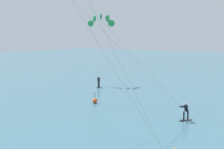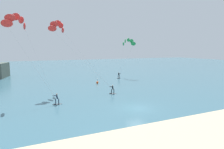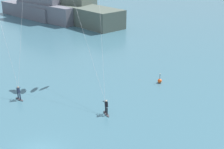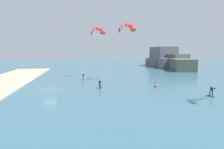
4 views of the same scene
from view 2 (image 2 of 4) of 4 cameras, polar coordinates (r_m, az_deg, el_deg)
The scene contains 6 objects.
ground_plane at distance 28.05m, azimuth 7.21°, elevation -9.80°, with size 240.00×240.00×0.00m, color #386070.
sand_strip at distance 19.76m, azimuth 25.90°, elevation -18.02°, with size 80.00×11.71×0.16m, color #C6B289.
kitesurfer_nearshore at distance 33.41m, azimuth -26.03°, elevation 13.12°, with size 7.76×6.58×13.70m.
kitesurfer_mid_water at distance 39.94m, azimuth -15.07°, elevation 12.81°, with size 11.20×10.13×13.85m.
kitesurfer_far_out at distance 58.50m, azimuth 4.70°, elevation 9.11°, with size 6.83×5.27×11.47m.
marker_buoy at distance 46.58m, azimuth -4.35°, elevation -2.35°, with size 0.56×0.56×1.38m.
Camera 2 is at (-13.99, -22.81, 8.40)m, focal length 31.03 mm.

